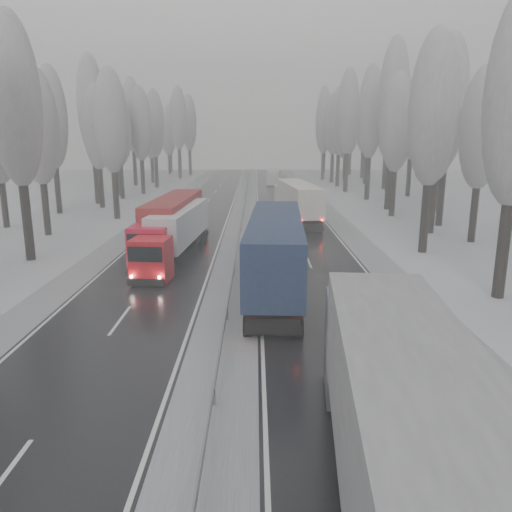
{
  "coord_description": "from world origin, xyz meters",
  "views": [
    {
      "loc": [
        1.39,
        -11.1,
        8.75
      ],
      "look_at": [
        1.43,
        16.43,
        2.2
      ],
      "focal_mm": 35.0,
      "sensor_mm": 36.0,
      "label": 1
    }
  ],
  "objects_px": {
    "truck_blue_box": "(276,247)",
    "truck_red_white": "(177,229)",
    "truck_grey_tarp": "(411,442)",
    "box_truck_distant": "(273,178)",
    "truck_cream_box": "(296,199)",
    "truck_red_red": "(172,221)"
  },
  "relations": [
    {
      "from": "truck_blue_box",
      "to": "truck_red_white",
      "type": "xyz_separation_m",
      "value": [
        -7.0,
        8.21,
        -0.49
      ]
    },
    {
      "from": "truck_red_white",
      "to": "truck_blue_box",
      "type": "bearing_deg",
      "value": -44.9
    },
    {
      "from": "truck_grey_tarp",
      "to": "truck_blue_box",
      "type": "xyz_separation_m",
      "value": [
        -2.03,
        19.02,
        -0.05
      ]
    },
    {
      "from": "truck_grey_tarp",
      "to": "truck_blue_box",
      "type": "bearing_deg",
      "value": 101.43
    },
    {
      "from": "box_truck_distant",
      "to": "truck_red_white",
      "type": "bearing_deg",
      "value": -93.02
    },
    {
      "from": "truck_blue_box",
      "to": "truck_red_white",
      "type": "bearing_deg",
      "value": 133.37
    },
    {
      "from": "truck_grey_tarp",
      "to": "truck_cream_box",
      "type": "relative_size",
      "value": 1.1
    },
    {
      "from": "truck_blue_box",
      "to": "truck_red_red",
      "type": "bearing_deg",
      "value": 128.86
    },
    {
      "from": "truck_cream_box",
      "to": "truck_red_white",
      "type": "distance_m",
      "value": 19.47
    },
    {
      "from": "truck_cream_box",
      "to": "truck_red_white",
      "type": "bearing_deg",
      "value": -127.65
    },
    {
      "from": "truck_blue_box",
      "to": "truck_cream_box",
      "type": "distance_m",
      "value": 25.0
    },
    {
      "from": "truck_red_red",
      "to": "truck_blue_box",
      "type": "bearing_deg",
      "value": -51.22
    },
    {
      "from": "truck_cream_box",
      "to": "truck_blue_box",
      "type": "bearing_deg",
      "value": -103.41
    },
    {
      "from": "truck_cream_box",
      "to": "box_truck_distant",
      "type": "distance_m",
      "value": 42.65
    },
    {
      "from": "truck_red_red",
      "to": "truck_red_white",
      "type": "bearing_deg",
      "value": -70.1
    },
    {
      "from": "truck_red_white",
      "to": "truck_cream_box",
      "type": "bearing_deg",
      "value": 63.05
    },
    {
      "from": "box_truck_distant",
      "to": "truck_red_red",
      "type": "xyz_separation_m",
      "value": [
        -10.03,
        -56.7,
        1.04
      ]
    },
    {
      "from": "truck_cream_box",
      "to": "box_truck_distant",
      "type": "relative_size",
      "value": 2.24
    },
    {
      "from": "box_truck_distant",
      "to": "truck_red_white",
      "type": "distance_m",
      "value": 59.93
    },
    {
      "from": "truck_red_white",
      "to": "box_truck_distant",
      "type": "bearing_deg",
      "value": 85.77
    },
    {
      "from": "truck_grey_tarp",
      "to": "truck_cream_box",
      "type": "bearing_deg",
      "value": 93.79
    },
    {
      "from": "truck_grey_tarp",
      "to": "truck_red_red",
      "type": "relative_size",
      "value": 1.12
    }
  ]
}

